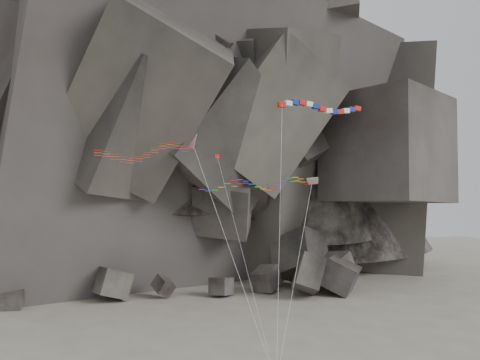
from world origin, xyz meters
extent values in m
cube|color=#47423F|center=(-5.11, 34.92, 1.16)|extent=(4.34, 4.30, 4.15)
cube|color=#47423F|center=(4.79, 33.87, 1.47)|extent=(4.75, 5.01, 3.53)
cube|color=#47423F|center=(-28.39, 32.22, 1.17)|extent=(3.63, 4.39, 3.21)
cube|color=#47423F|center=(21.23, 39.27, 3.69)|extent=(11.02, 13.23, 12.05)
cube|color=#47423F|center=(25.64, 30.68, 2.47)|extent=(9.26, 9.14, 6.73)
cube|color=#47423F|center=(-13.43, 34.71, 2.17)|extent=(7.02, 6.55, 5.81)
cube|color=#47423F|center=(13.34, 35.44, 1.79)|extent=(6.42, 6.18, 5.08)
cube|color=#47423F|center=(25.80, 34.09, 2.27)|extent=(9.52, 8.05, 7.36)
cube|color=#47423F|center=(19.23, 29.51, 2.83)|extent=(6.73, 7.74, 8.18)
cylinder|color=silver|center=(-1.52, -3.69, 12.24)|extent=(6.01, 9.26, 21.08)
cube|color=red|center=(5.05, 0.95, 27.17)|extent=(0.85, 0.64, 0.52)
cube|color=white|center=(5.85, 1.05, 27.38)|extent=(0.89, 0.65, 0.58)
cube|color=navy|center=(6.65, 1.11, 27.52)|extent=(0.91, 0.65, 0.62)
cube|color=red|center=(7.45, 1.14, 27.54)|extent=(0.92, 0.65, 0.62)
cube|color=white|center=(8.25, 1.17, 27.42)|extent=(0.90, 0.65, 0.59)
cube|color=navy|center=(9.05, 1.22, 27.22)|extent=(0.86, 0.64, 0.54)
cube|color=red|center=(9.86, 1.31, 27.00)|extent=(0.88, 0.65, 0.57)
cube|color=white|center=(10.66, 1.45, 26.84)|extent=(0.91, 0.65, 0.61)
cube|color=navy|center=(11.46, 1.65, 26.79)|extent=(0.92, 0.65, 0.62)
cube|color=red|center=(12.26, 1.88, 26.88)|extent=(0.91, 0.65, 0.60)
cube|color=white|center=(13.06, 2.12, 27.06)|extent=(0.87, 0.64, 0.55)
cube|color=navy|center=(13.86, 2.34, 27.29)|extent=(0.88, 0.64, 0.55)
cube|color=red|center=(14.66, 2.53, 27.47)|extent=(0.91, 0.65, 0.60)
cylinder|color=silver|center=(3.25, -3.78, 14.44)|extent=(3.62, 9.06, 25.47)
cube|color=#CFE80C|center=(7.88, -0.66, 19.07)|extent=(1.28, 0.55, 0.68)
cube|color=#0CB219|center=(7.88, -0.82, 18.81)|extent=(1.06, 0.41, 0.47)
cylinder|color=silver|center=(4.67, -4.48, 10.39)|extent=(6.45, 7.68, 17.37)
cube|color=red|center=(-1.82, 1.67, 21.59)|extent=(0.54, 0.34, 0.38)
cube|color=navy|center=(-2.02, 1.68, 21.59)|extent=(0.21, 0.15, 0.39)
cylinder|color=silver|center=(-0.18, -3.31, 11.65)|extent=(3.31, 9.99, 19.89)
camera|label=1|loc=(-10.55, -46.43, 17.37)|focal=35.00mm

